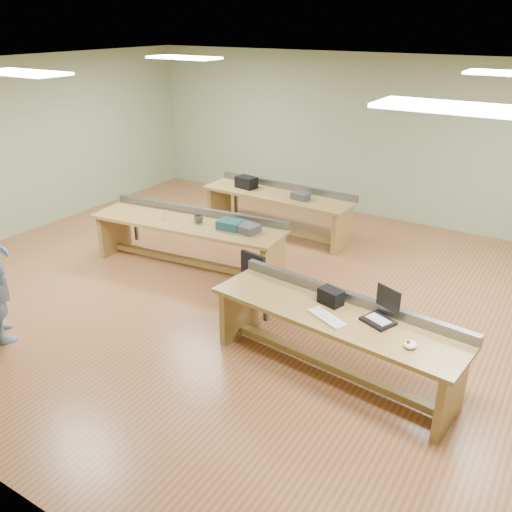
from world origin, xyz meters
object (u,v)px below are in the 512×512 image
at_px(camera_bag, 331,297).
at_px(drinks_can, 165,215).
at_px(workbench_back, 278,204).
at_px(task_chair, 245,295).
at_px(workbench_front, 335,329).
at_px(laptop_base, 378,321).
at_px(mug, 198,219).
at_px(parts_bin_teal, 230,225).
at_px(workbench_mid, 189,233).
at_px(parts_bin_grey, 245,227).

height_order(camera_bag, drinks_can, camera_bag).
distance_m(workbench_back, task_chair, 3.01).
bearing_deg(workbench_back, workbench_front, -49.93).
height_order(task_chair, drinks_can, drinks_can).
bearing_deg(task_chair, laptop_base, -4.23).
bearing_deg(task_chair, workbench_front, -9.62).
height_order(camera_bag, task_chair, camera_bag).
distance_m(workbench_front, mug, 3.19).
height_order(workbench_front, mug, workbench_front).
relative_size(mug, drinks_can, 1.07).
height_order(mug, drinks_can, drinks_can).
relative_size(laptop_base, mug, 2.21).
bearing_deg(laptop_base, workbench_back, 155.92).
height_order(camera_bag, parts_bin_teal, camera_bag).
height_order(parts_bin_teal, drinks_can, drinks_can).
distance_m(task_chair, parts_bin_teal, 1.36).
bearing_deg(workbench_front, drinks_can, 166.35).
bearing_deg(workbench_mid, mug, 2.26).
distance_m(workbench_back, drinks_can, 2.21).
bearing_deg(task_chair, parts_bin_grey, 132.94).
bearing_deg(camera_bag, task_chair, -179.40).
xyz_separation_m(workbench_back, camera_bag, (2.46, -3.15, 0.28)).
height_order(camera_bag, parts_bin_grey, camera_bag).
relative_size(laptop_base, drinks_can, 2.36).
relative_size(parts_bin_teal, drinks_can, 2.74).
bearing_deg(task_chair, parts_bin_teal, 142.34).
bearing_deg(mug, task_chair, -31.94).
height_order(parts_bin_teal, mug, parts_bin_teal).
xyz_separation_m(workbench_back, mug, (-0.28, -1.91, 0.25)).
distance_m(workbench_front, task_chair, 1.57).
relative_size(workbench_mid, laptop_base, 10.30).
distance_m(mug, drinks_can, 0.55).
bearing_deg(workbench_front, parts_bin_teal, 154.83).
distance_m(workbench_mid, camera_bag, 3.17).
distance_m(workbench_mid, drinks_can, 0.45).
distance_m(laptop_base, drinks_can, 4.03).
xyz_separation_m(workbench_front, camera_bag, (-0.13, 0.14, 0.28)).
bearing_deg(mug, camera_bag, -24.38).
bearing_deg(mug, workbench_front, -25.72).
height_order(workbench_front, parts_bin_grey, parts_bin_grey).
bearing_deg(camera_bag, drinks_can, 177.26).
distance_m(workbench_front, workbench_back, 4.19).
height_order(workbench_mid, mug, workbench_mid).
bearing_deg(laptop_base, task_chair, -170.85).
xyz_separation_m(camera_bag, parts_bin_grey, (-1.96, 1.31, -0.03)).
bearing_deg(parts_bin_grey, workbench_back, 105.34).
relative_size(parts_bin_grey, drinks_can, 3.25).
bearing_deg(parts_bin_grey, workbench_front, -34.78).
bearing_deg(parts_bin_grey, mug, -175.02).
xyz_separation_m(laptop_base, parts_bin_grey, (-2.53, 1.41, 0.04)).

